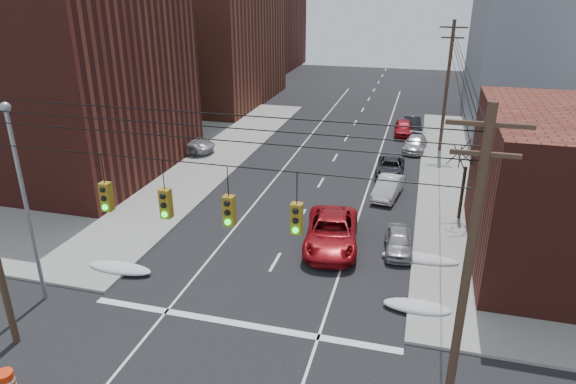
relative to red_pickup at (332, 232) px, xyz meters
The scene contains 23 objects.
sidewalk_nw 32.06m from the red_pickup, 157.15° to the left, with size 40.00×40.00×0.15m, color gray.
building_brick_near 26.25m from the red_pickup, 163.11° to the left, with size 20.00×16.00×13.00m, color #4F1E17.
building_brick_far 66.14m from the red_pickup, 115.64° to the left, with size 22.00×18.00×12.00m, color #4F1E17.
building_glass 60.32m from the red_pickup, 68.84° to the left, with size 20.00×18.00×22.00m, color gray.
utility_pole_right 13.90m from the red_pickup, 62.69° to the right, with size 2.20×0.28×11.00m.
utility_pole_far 20.93m from the red_pickup, 72.95° to the left, with size 2.20×0.28×11.00m.
traffic_signals 13.41m from the red_pickup, 101.89° to the right, with size 17.00×0.42×2.02m.
street_light 15.49m from the red_pickup, 144.60° to the right, with size 0.44×0.44×9.32m.
bare_tree 9.03m from the red_pickup, 37.69° to the left, with size 2.09×2.20×4.93m.
snow_nw 11.40m from the red_pickup, 150.80° to the right, with size 3.50×1.08×0.42m, color silver.
snow_ne 7.04m from the red_pickup, 46.08° to the right, with size 3.00×1.08×0.42m, color silver.
snow_east_far 4.94m from the red_pickup, ahead, with size 4.00×1.08×0.42m, color silver.
red_pickup is the anchor object (origin of this frame).
parked_car_a 3.69m from the red_pickup, ahead, with size 1.46×3.63×1.24m, color #9F9FA3.
parked_car_b 8.38m from the red_pickup, 73.08° to the left, with size 1.45×4.15×1.37m, color silver.
parked_car_c 12.65m from the red_pickup, 79.68° to the left, with size 2.04×4.42×1.23m, color black.
parked_car_d 19.55m from the red_pickup, 78.60° to the left, with size 1.77×4.34×1.26m, color #A1A2A6.
parked_car_e 23.98m from the red_pickup, 83.78° to the left, with size 1.74×4.32×1.47m, color maroon.
parked_car_f 26.04m from the red_pickup, 82.61° to the left, with size 1.48×4.23×1.40m, color black.
lot_car_a 19.20m from the red_pickup, 151.37° to the left, with size 1.48×4.24×1.40m, color white.
lot_car_b 20.41m from the red_pickup, 139.15° to the left, with size 2.56×5.56×1.54m, color #AEAEB3.
lot_car_c 20.50m from the red_pickup, 163.35° to the left, with size 1.73×4.26×1.24m, color black.
lot_car_d 24.25m from the red_pickup, 150.75° to the left, with size 1.69×4.19×1.43m, color #A4A4A8.
Camera 1 is at (6.82, -10.75, 13.81)m, focal length 32.00 mm.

